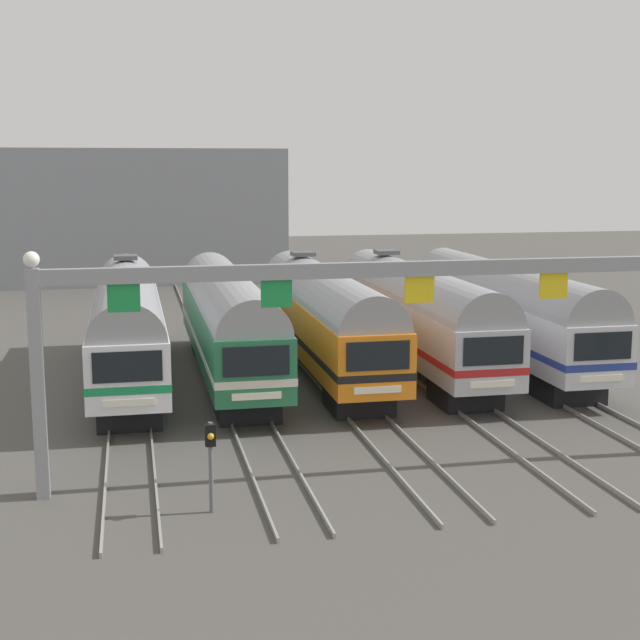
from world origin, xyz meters
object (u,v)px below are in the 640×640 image
Objects in this scene: catenary_gantry at (419,302)px; yard_signal_mast at (211,449)px; commuter_train_orange at (324,315)px; commuter_train_stainless at (416,312)px; commuter_train_white at (127,322)px; commuter_train_silver at (505,309)px; commuter_train_green at (228,318)px.

catenary_gantry is 8.89× the size of yard_signal_mast.
commuter_train_orange is 1.00× the size of commuter_train_stainless.
commuter_train_white is 12.85m from commuter_train_stainless.
commuter_train_orange is 8.56m from commuter_train_silver.
commuter_train_stainless is at bearing 55.48° from yard_signal_mast.
commuter_train_white reaches higher than commuter_train_green.
commuter_train_stainless is at bearing 0.03° from commuter_train_green.
commuter_train_white reaches higher than commuter_train_silver.
commuter_train_orange is 4.28m from commuter_train_stainless.
commuter_train_stainless is (4.28, 0.00, 0.00)m from commuter_train_orange.
commuter_train_stainless is 14.39m from catenary_gantry.
commuter_train_silver is at bearing -0.03° from commuter_train_orange.
commuter_train_silver is at bearing -0.01° from commuter_train_white.
commuter_train_white is 1.00× the size of commuter_train_stainless.
commuter_train_silver is at bearing -0.06° from commuter_train_stainless.
catenary_gantry reaches higher than commuter_train_stainless.
commuter_train_orange is 0.81× the size of catenary_gantry.
commuter_train_orange is at bearing 90.00° from catenary_gantry.
commuter_train_orange is 16.86m from yard_signal_mast.
commuter_train_stainless is (12.85, 0.00, 0.00)m from commuter_train_white.
commuter_train_silver is (4.28, -0.00, -0.00)m from commuter_train_stainless.
commuter_train_orange is at bearing 179.97° from commuter_train_silver.
catenary_gantry reaches higher than commuter_train_white.
commuter_train_stainless is at bearing 72.40° from catenary_gantry.
commuter_train_white is 1.00× the size of commuter_train_orange.
catenary_gantry is at bearing -72.40° from commuter_train_green.
commuter_train_green is 7.18× the size of yard_signal_mast.
commuter_train_green and commuter_train_silver have the same top height.
commuter_train_orange and commuter_train_stainless have the same top height.
catenary_gantry reaches higher than commuter_train_silver.
catenary_gantry reaches higher than commuter_train_green.
commuter_train_stainless is (8.56, 0.00, 0.00)m from commuter_train_green.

